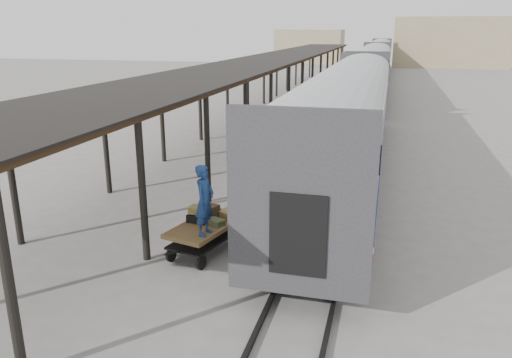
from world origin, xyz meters
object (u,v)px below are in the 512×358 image
at_px(baggage_cart, 206,231).
at_px(luggage_tug, 282,114).
at_px(pedestrian, 283,114).
at_px(porter, 205,200).

height_order(baggage_cart, luggage_tug, luggage_tug).
height_order(baggage_cart, pedestrian, pedestrian).
bearing_deg(pedestrian, baggage_cart, 107.85).
height_order(baggage_cart, porter, porter).
xyz_separation_m(luggage_tug, pedestrian, (0.35, -1.37, 0.28)).
relative_size(baggage_cart, porter, 1.38).
bearing_deg(porter, pedestrian, 11.49).
relative_size(luggage_tug, pedestrian, 0.90).
distance_m(baggage_cart, pedestrian, 18.87).
bearing_deg(baggage_cart, porter, -54.66).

